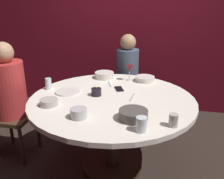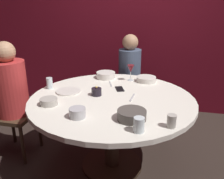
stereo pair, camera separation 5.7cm
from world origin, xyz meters
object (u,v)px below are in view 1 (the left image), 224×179
object	(u,v)px
candle_holder	(96,92)
wine_glass	(129,69)
bowl_small_white	(133,115)
bowl_rice_portion	(49,102)
seated_diner_back	(127,69)
cup_by_right_diner	(173,120)
dining_table	(112,111)
seated_diner_left	(8,89)
cell_phone	(119,89)
bowl_salad_center	(145,79)
cup_near_candle	(48,84)
bowl_sauce_side	(104,75)
dinner_plate	(68,92)
cup_by_left_diner	(141,124)
bowl_serving_large	(79,113)

from	to	relation	value
candle_holder	wine_glass	distance (m)	0.57
bowl_small_white	bowl_rice_portion	world-z (taller)	bowl_small_white
seated_diner_back	cup_by_right_diner	xyz separation A→B (m)	(0.52, -1.45, 0.06)
dining_table	seated_diner_left	distance (m)	1.05
wine_glass	cell_phone	xyz separation A→B (m)	(-0.06, -0.30, -0.12)
bowl_salad_center	cup_near_candle	world-z (taller)	cup_near_candle
dining_table	cup_near_candle	world-z (taller)	cup_near_candle
candle_holder	cup_near_candle	bearing A→B (deg)	171.83
seated_diner_back	wine_glass	world-z (taller)	seated_diner_back
bowl_sauce_side	bowl_rice_portion	bearing A→B (deg)	-108.99
seated_diner_back	cell_phone	bearing A→B (deg)	1.80
dinner_plate	cup_by_left_diner	size ratio (longest dim) A/B	2.24
dinner_plate	seated_diner_back	bearing A→B (deg)	65.31
seated_diner_left	cup_by_right_diner	xyz separation A→B (m)	(1.57, -0.43, 0.04)
bowl_salad_center	bowl_small_white	bearing A→B (deg)	-91.29
wine_glass	bowl_rice_portion	xyz separation A→B (m)	(-0.57, -0.80, -0.10)
dining_table	bowl_serving_large	world-z (taller)	bowl_serving_large
wine_glass	cup_by_right_diner	world-z (taller)	wine_glass
cell_phone	bowl_rice_portion	distance (m)	0.72
cell_phone	bowl_sauce_side	xyz separation A→B (m)	(-0.23, 0.33, 0.03)
seated_diner_left	cup_by_right_diner	bearing A→B (deg)	-15.48
dining_table	bowl_sauce_side	size ratio (longest dim) A/B	7.06
bowl_small_white	cup_by_left_diner	size ratio (longest dim) A/B	2.07
bowl_rice_portion	cup_near_candle	world-z (taller)	cup_near_candle
bowl_salad_center	dinner_plate	bearing A→B (deg)	-145.09
wine_glass	bowl_salad_center	distance (m)	0.20
candle_holder	seated_diner_left	bearing A→B (deg)	-178.24
cup_near_candle	dining_table	bearing A→B (deg)	-8.61
cup_by_left_diner	cup_by_right_diner	bearing A→B (deg)	27.93
dinner_plate	cup_by_right_diner	size ratio (longest dim) A/B	2.50
seated_diner_left	dining_table	bearing A→B (deg)	0.00
bowl_salad_center	dining_table	bearing A→B (deg)	-115.51
bowl_small_white	cup_near_candle	xyz separation A→B (m)	(-0.90, 0.48, 0.02)
dining_table	wine_glass	size ratio (longest dim) A/B	8.52
seated_diner_left	bowl_small_white	distance (m)	1.34
wine_glass	bowl_sauce_side	xyz separation A→B (m)	(-0.29, 0.03, -0.09)
dining_table	bowl_small_white	xyz separation A→B (m)	(0.24, -0.38, 0.17)
candle_holder	wine_glass	size ratio (longest dim) A/B	0.53
bowl_serving_large	bowl_salad_center	xyz separation A→B (m)	(0.43, 0.98, -0.01)
candle_holder	cup_near_candle	xyz separation A→B (m)	(-0.51, 0.07, 0.02)
dining_table	bowl_rice_portion	size ratio (longest dim) A/B	10.06
candle_holder	seated_diner_back	bearing A→B (deg)	81.18
cell_phone	bowl_serving_large	xyz separation A→B (m)	(-0.19, -0.67, 0.03)
candle_holder	cell_phone	xyz separation A→B (m)	(0.18, 0.21, -0.03)
seated_diner_back	cup_by_left_diner	distance (m)	1.60
wine_glass	bowl_rice_portion	distance (m)	0.99
wine_glass	dinner_plate	size ratio (longest dim) A/B	0.75
candle_holder	cup_by_right_diner	world-z (taller)	cup_by_right_diner
seated_diner_back	bowl_small_white	bearing A→B (deg)	9.62
bowl_small_white	seated_diner_left	bearing A→B (deg)	163.49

